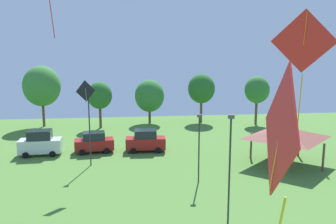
{
  "coord_description": "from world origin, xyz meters",
  "views": [
    {
      "loc": [
        -1.07,
        2.62,
        10.94
      ],
      "look_at": [
        0.39,
        15.51,
        8.63
      ],
      "focal_mm": 38.0,
      "sensor_mm": 36.0,
      "label": 1
    }
  ],
  "objects_px": {
    "light_post_1": "(89,127)",
    "parked_car_leftmost": "(40,143)",
    "treeline_tree_1": "(42,86)",
    "kite_flying_2": "(86,91)",
    "treeline_tree_2": "(100,96)",
    "parked_car_second_from_left": "(94,142)",
    "light_post_2": "(230,165)",
    "light_post_0": "(199,144)",
    "parked_car_third_from_left": "(146,141)",
    "treeline_tree_5": "(257,90)",
    "kite_flying_8": "(303,45)",
    "treeline_tree_3": "(149,96)",
    "kite_flying_7": "(280,139)",
    "treeline_tree_4": "(201,89)",
    "park_pavilion": "(286,133)"
  },
  "relations": [
    {
      "from": "parked_car_leftmost",
      "to": "light_post_1",
      "type": "xyz_separation_m",
      "value": [
        5.54,
        -4.0,
        2.47
      ]
    },
    {
      "from": "kite_flying_8",
      "to": "light_post_2",
      "type": "distance_m",
      "value": 8.37
    },
    {
      "from": "kite_flying_8",
      "to": "light_post_1",
      "type": "distance_m",
      "value": 21.68
    },
    {
      "from": "kite_flying_7",
      "to": "kite_flying_8",
      "type": "xyz_separation_m",
      "value": [
        5.71,
        10.49,
        1.89
      ]
    },
    {
      "from": "kite_flying_8",
      "to": "parked_car_third_from_left",
      "type": "height_order",
      "value": "kite_flying_8"
    },
    {
      "from": "parked_car_third_from_left",
      "to": "treeline_tree_2",
      "type": "height_order",
      "value": "treeline_tree_2"
    },
    {
      "from": "parked_car_second_from_left",
      "to": "treeline_tree_3",
      "type": "bearing_deg",
      "value": 58.22
    },
    {
      "from": "kite_flying_8",
      "to": "treeline_tree_4",
      "type": "xyz_separation_m",
      "value": [
        2.42,
        35.42,
        -6.08
      ]
    },
    {
      "from": "kite_flying_7",
      "to": "light_post_2",
      "type": "xyz_separation_m",
      "value": [
        3.24,
        13.97,
        -5.31
      ]
    },
    {
      "from": "light_post_1",
      "to": "light_post_2",
      "type": "distance_m",
      "value": 16.12
    },
    {
      "from": "kite_flying_7",
      "to": "kite_flying_8",
      "type": "height_order",
      "value": "kite_flying_8"
    },
    {
      "from": "kite_flying_2",
      "to": "treeline_tree_3",
      "type": "distance_m",
      "value": 23.87
    },
    {
      "from": "kite_flying_8",
      "to": "light_post_2",
      "type": "bearing_deg",
      "value": 125.26
    },
    {
      "from": "light_post_2",
      "to": "treeline_tree_1",
      "type": "height_order",
      "value": "treeline_tree_1"
    },
    {
      "from": "kite_flying_2",
      "to": "light_post_0",
      "type": "xyz_separation_m",
      "value": [
        9.12,
        -1.62,
        -4.31
      ]
    },
    {
      "from": "treeline_tree_2",
      "to": "light_post_1",
      "type": "bearing_deg",
      "value": -89.08
    },
    {
      "from": "light_post_0",
      "to": "kite_flying_8",
      "type": "bearing_deg",
      "value": -75.2
    },
    {
      "from": "treeline_tree_4",
      "to": "treeline_tree_5",
      "type": "bearing_deg",
      "value": -17.7
    },
    {
      "from": "light_post_1",
      "to": "treeline_tree_5",
      "type": "relative_size",
      "value": 0.95
    },
    {
      "from": "kite_flying_2",
      "to": "parked_car_leftmost",
      "type": "distance_m",
      "value": 11.56
    },
    {
      "from": "treeline_tree_3",
      "to": "treeline_tree_5",
      "type": "xyz_separation_m",
      "value": [
        15.57,
        -2.24,
        0.94
      ]
    },
    {
      "from": "parked_car_second_from_left",
      "to": "park_pavilion",
      "type": "distance_m",
      "value": 19.66
    },
    {
      "from": "light_post_1",
      "to": "treeline_tree_2",
      "type": "bearing_deg",
      "value": 90.92
    },
    {
      "from": "kite_flying_7",
      "to": "parked_car_leftmost",
      "type": "height_order",
      "value": "kite_flying_7"
    },
    {
      "from": "light_post_0",
      "to": "light_post_1",
      "type": "height_order",
      "value": "light_post_1"
    },
    {
      "from": "parked_car_second_from_left",
      "to": "light_post_2",
      "type": "distance_m",
      "value": 20.02
    },
    {
      "from": "light_post_1",
      "to": "parked_car_leftmost",
      "type": "bearing_deg",
      "value": 144.18
    },
    {
      "from": "treeline_tree_2",
      "to": "parked_car_second_from_left",
      "type": "bearing_deg",
      "value": -88.98
    },
    {
      "from": "kite_flying_2",
      "to": "light_post_2",
      "type": "xyz_separation_m",
      "value": [
        9.52,
        -9.02,
        -3.63
      ]
    },
    {
      "from": "kite_flying_2",
      "to": "light_post_1",
      "type": "bearing_deg",
      "value": 93.39
    },
    {
      "from": "kite_flying_2",
      "to": "light_post_2",
      "type": "relative_size",
      "value": 0.25
    },
    {
      "from": "kite_flying_2",
      "to": "light_post_0",
      "type": "relative_size",
      "value": 0.3
    },
    {
      "from": "light_post_2",
      "to": "treeline_tree_5",
      "type": "bearing_deg",
      "value": 66.82
    },
    {
      "from": "kite_flying_8",
      "to": "light_post_0",
      "type": "xyz_separation_m",
      "value": [
        -2.87,
        10.88,
        -7.87
      ]
    },
    {
      "from": "kite_flying_7",
      "to": "kite_flying_8",
      "type": "bearing_deg",
      "value": 61.43
    },
    {
      "from": "light_post_2",
      "to": "kite_flying_2",
      "type": "bearing_deg",
      "value": 136.57
    },
    {
      "from": "parked_car_third_from_left",
      "to": "light_post_1",
      "type": "height_order",
      "value": "light_post_1"
    },
    {
      "from": "kite_flying_8",
      "to": "parked_car_third_from_left",
      "type": "relative_size",
      "value": 1.45
    },
    {
      "from": "light_post_2",
      "to": "treeline_tree_2",
      "type": "xyz_separation_m",
      "value": [
        -10.02,
        29.31,
        0.63
      ]
    },
    {
      "from": "treeline_tree_1",
      "to": "kite_flying_2",
      "type": "bearing_deg",
      "value": -68.78
    },
    {
      "from": "parked_car_third_from_left",
      "to": "treeline_tree_5",
      "type": "xyz_separation_m",
      "value": [
        16.93,
        12.49,
        3.88
      ]
    },
    {
      "from": "kite_flying_8",
      "to": "kite_flying_7",
      "type": "bearing_deg",
      "value": -118.57
    },
    {
      "from": "light_post_1",
      "to": "treeline_tree_5",
      "type": "xyz_separation_m",
      "value": [
        22.37,
        16.63,
        1.29
      ]
    },
    {
      "from": "treeline_tree_5",
      "to": "light_post_2",
      "type": "bearing_deg",
      "value": -113.18
    },
    {
      "from": "park_pavilion",
      "to": "parked_car_leftmost",
      "type": "bearing_deg",
      "value": 166.74
    },
    {
      "from": "kite_flying_8",
      "to": "parked_car_third_from_left",
      "type": "bearing_deg",
      "value": 108.32
    },
    {
      "from": "parked_car_third_from_left",
      "to": "treeline_tree_4",
      "type": "height_order",
      "value": "treeline_tree_4"
    },
    {
      "from": "treeline_tree_5",
      "to": "parked_car_third_from_left",
      "type": "bearing_deg",
      "value": -143.59
    },
    {
      "from": "parked_car_second_from_left",
      "to": "parked_car_third_from_left",
      "type": "relative_size",
      "value": 0.99
    },
    {
      "from": "light_post_1",
      "to": "light_post_2",
      "type": "xyz_separation_m",
      "value": [
        9.75,
        -12.83,
        0.19
      ]
    }
  ]
}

